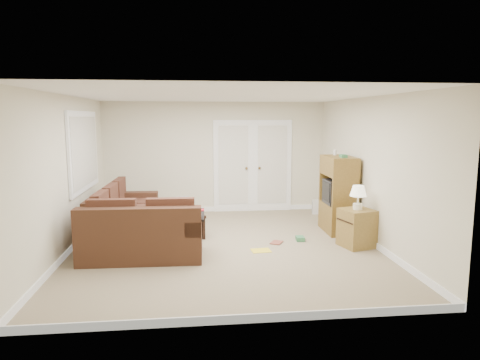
{
  "coord_description": "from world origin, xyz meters",
  "views": [
    {
      "loc": [
        -0.5,
        -6.95,
        2.15
      ],
      "look_at": [
        0.28,
        0.17,
        1.1
      ],
      "focal_mm": 32.0,
      "sensor_mm": 36.0,
      "label": 1
    }
  ],
  "objects": [
    {
      "name": "coffee_table",
      "position": [
        -0.7,
        0.88,
        0.24
      ],
      "size": [
        0.8,
        1.16,
        0.72
      ],
      "rotation": [
        0.0,
        0.0,
        0.28
      ],
      "color": "black",
      "rests_on": "floor"
    },
    {
      "name": "wall_left",
      "position": [
        -2.5,
        0.0,
        1.25
      ],
      "size": [
        0.02,
        5.5,
        2.5
      ],
      "primitive_type": "cube",
      "color": "silver",
      "rests_on": "floor"
    },
    {
      "name": "baseboards",
      "position": [
        0.0,
        0.0,
        0.05
      ],
      "size": [
        5.0,
        5.5,
        0.1
      ],
      "primitive_type": null,
      "color": "silver",
      "rests_on": "floor"
    },
    {
      "name": "floor",
      "position": [
        0.0,
        0.0,
        0.0
      ],
      "size": [
        5.5,
        5.5,
        0.0
      ],
      "primitive_type": "plane",
      "color": "gray",
      "rests_on": "ground"
    },
    {
      "name": "floor_greenbox",
      "position": [
        1.35,
        0.18,
        0.04
      ],
      "size": [
        0.15,
        0.19,
        0.07
      ],
      "primitive_type": "cube",
      "rotation": [
        0.0,
        0.0,
        -0.05
      ],
      "color": "#387B4C",
      "rests_on": "floor"
    },
    {
      "name": "french_doors",
      "position": [
        0.85,
        2.71,
        1.04
      ],
      "size": [
        1.8,
        0.05,
        2.13
      ],
      "color": "silver",
      "rests_on": "floor"
    },
    {
      "name": "side_cabinet",
      "position": [
        2.2,
        -0.25,
        0.37
      ],
      "size": [
        0.6,
        0.6,
        1.04
      ],
      "rotation": [
        0.0,
        0.0,
        0.27
      ],
      "color": "olive",
      "rests_on": "floor"
    },
    {
      "name": "space_heater",
      "position": [
        2.2,
        2.21,
        0.16
      ],
      "size": [
        0.15,
        0.13,
        0.32
      ],
      "primitive_type": "cube",
      "rotation": [
        0.0,
        0.0,
        -0.17
      ],
      "color": "silver",
      "rests_on": "floor"
    },
    {
      "name": "window_left",
      "position": [
        -2.46,
        1.0,
        1.55
      ],
      "size": [
        0.05,
        1.92,
        1.42
      ],
      "color": "silver",
      "rests_on": "wall_left"
    },
    {
      "name": "sectional_sofa",
      "position": [
        -1.55,
        0.21,
        0.34
      ],
      "size": [
        1.89,
        2.84,
        0.86
      ],
      "rotation": [
        0.0,
        0.0,
        -0.03
      ],
      "color": "#45291A",
      "rests_on": "floor"
    },
    {
      "name": "floor_magazine",
      "position": [
        0.57,
        -0.31,
        0.0
      ],
      "size": [
        0.33,
        0.27,
        0.01
      ],
      "primitive_type": "cube",
      "rotation": [
        0.0,
        0.0,
        0.1
      ],
      "color": "yellow",
      "rests_on": "floor"
    },
    {
      "name": "wall_back",
      "position": [
        0.0,
        2.75,
        1.25
      ],
      "size": [
        5.0,
        0.02,
        2.5
      ],
      "primitive_type": "cube",
      "color": "silver",
      "rests_on": "floor"
    },
    {
      "name": "tv_armoire",
      "position": [
        2.2,
        0.72,
        0.72
      ],
      "size": [
        0.51,
        0.91,
        1.54
      ],
      "rotation": [
        0.0,
        0.0,
        -0.02
      ],
      "color": "brown",
      "rests_on": "floor"
    },
    {
      "name": "floor_book",
      "position": [
        0.83,
        0.13,
        0.01
      ],
      "size": [
        0.27,
        0.3,
        0.02
      ],
      "primitive_type": "imported",
      "rotation": [
        0.0,
        0.0,
        -0.53
      ],
      "color": "brown",
      "rests_on": "floor"
    },
    {
      "name": "wall_front",
      "position": [
        0.0,
        -2.75,
        1.25
      ],
      "size": [
        5.0,
        0.02,
        2.5
      ],
      "primitive_type": "cube",
      "color": "silver",
      "rests_on": "floor"
    },
    {
      "name": "ceiling",
      "position": [
        0.0,
        0.0,
        2.5
      ],
      "size": [
        5.0,
        5.5,
        0.02
      ],
      "primitive_type": "cube",
      "color": "white",
      "rests_on": "wall_back"
    },
    {
      "name": "wall_right",
      "position": [
        2.5,
        0.0,
        1.25
      ],
      "size": [
        0.02,
        5.5,
        2.5
      ],
      "primitive_type": "cube",
      "color": "silver",
      "rests_on": "floor"
    }
  ]
}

